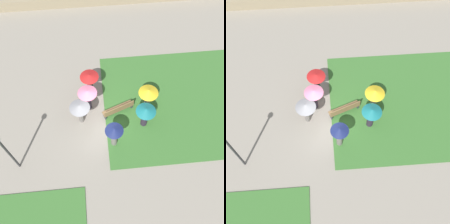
# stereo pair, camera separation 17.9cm
# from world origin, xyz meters

# --- Properties ---
(ground_plane) EXTENTS (90.00, 90.00, 0.00)m
(ground_plane) POSITION_xyz_m (0.00, 0.00, 0.00)
(ground_plane) COLOR gray
(lawn_patch_near) EXTENTS (9.99, 8.12, 0.06)m
(lawn_patch_near) POSITION_xyz_m (-5.26, -0.88, 0.03)
(lawn_patch_near) COLOR #386B2D
(lawn_patch_near) RESTS_ON ground_plane
(parapet_wall) EXTENTS (45.00, 0.35, 0.89)m
(parapet_wall) POSITION_xyz_m (0.00, -10.64, 0.44)
(parapet_wall) COLOR gray
(parapet_wall) RESTS_ON ground_plane
(park_bench) EXTENTS (2.02, 1.10, 0.90)m
(park_bench) POSITION_xyz_m (-1.10, -0.50, 0.48)
(park_bench) COLOR brown
(park_bench) RESTS_ON ground_plane
(lamp_post) EXTENTS (0.32, 0.32, 3.85)m
(lamp_post) POSITION_xyz_m (4.85, 2.41, 2.52)
(lamp_post) COLOR #2D2D30
(lamp_post) RESTS_ON ground_plane
(crowd_person_navy) EXTENTS (1.03, 1.03, 1.95)m
(crowd_person_navy) POSITION_xyz_m (-0.63, 1.54, 1.38)
(crowd_person_navy) COLOR slate
(crowd_person_navy) RESTS_ON ground_plane
(crowd_person_red) EXTENTS (1.16, 1.16, 1.72)m
(crowd_person_red) POSITION_xyz_m (0.51, -2.33, 1.23)
(crowd_person_red) COLOR #1E3328
(crowd_person_red) RESTS_ON ground_plane
(crowd_person_grey) EXTENTS (1.20, 1.20, 1.80)m
(crowd_person_grey) POSITION_xyz_m (1.19, -0.18, 1.44)
(crowd_person_grey) COLOR slate
(crowd_person_grey) RESTS_ON ground_plane
(crowd_person_yellow) EXTENTS (1.19, 1.19, 1.80)m
(crowd_person_yellow) POSITION_xyz_m (-2.92, -0.83, 1.39)
(crowd_person_yellow) COLOR slate
(crowd_person_yellow) RESTS_ON ground_plane
(crowd_person_pink) EXTENTS (1.16, 1.16, 1.78)m
(crowd_person_pink) POSITION_xyz_m (0.69, -1.12, 1.31)
(crowd_person_pink) COLOR #2D2333
(crowd_person_pink) RESTS_ON ground_plane
(crowd_person_teal) EXTENTS (1.17, 1.17, 1.82)m
(crowd_person_teal) POSITION_xyz_m (-2.56, 0.43, 1.32)
(crowd_person_teal) COLOR #2D2333
(crowd_person_teal) RESTS_ON ground_plane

